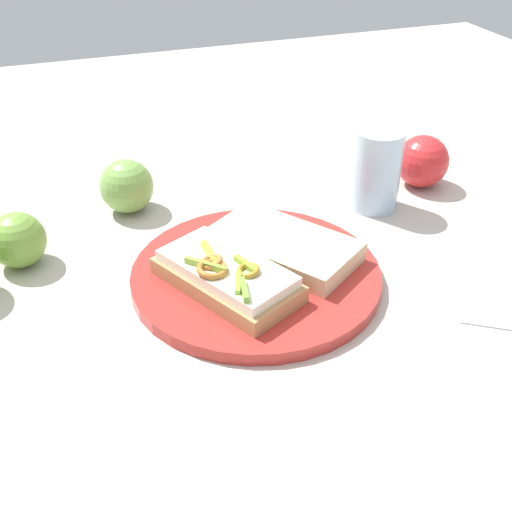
% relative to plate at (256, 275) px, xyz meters
% --- Properties ---
extents(ground_plane, '(2.00, 2.00, 0.00)m').
position_rel_plate_xyz_m(ground_plane, '(0.00, 0.00, -0.01)').
color(ground_plane, '#B9B0A3').
rests_on(ground_plane, ground).
extents(plate, '(0.30, 0.30, 0.02)m').
position_rel_plate_xyz_m(plate, '(0.00, 0.00, 0.00)').
color(plate, '#B52F2A').
rests_on(plate, ground_plane).
extents(sandwich, '(0.15, 0.19, 0.04)m').
position_rel_plate_xyz_m(sandwich, '(0.04, 0.02, 0.02)').
color(sandwich, tan).
rests_on(sandwich, plate).
extents(bread_slice_side, '(0.18, 0.20, 0.03)m').
position_rel_plate_xyz_m(bread_slice_side, '(-0.04, -0.02, 0.02)').
color(bread_slice_side, beige).
rests_on(bread_slice_side, plate).
extents(apple_0, '(0.11, 0.11, 0.08)m').
position_rel_plate_xyz_m(apple_0, '(-0.32, -0.15, 0.03)').
color(apple_0, red).
rests_on(apple_0, ground_plane).
extents(apple_1, '(0.11, 0.11, 0.08)m').
position_rel_plate_xyz_m(apple_1, '(0.11, -0.23, 0.03)').
color(apple_1, '#76A64A').
rests_on(apple_1, ground_plane).
extents(apple_2, '(0.08, 0.08, 0.07)m').
position_rel_plate_xyz_m(apple_2, '(0.26, -0.13, 0.03)').
color(apple_2, '#6F9D3A').
rests_on(apple_2, ground_plane).
extents(drinking_glass, '(0.07, 0.07, 0.12)m').
position_rel_plate_xyz_m(drinking_glass, '(-0.22, -0.12, 0.05)').
color(drinking_glass, silver).
rests_on(drinking_glass, ground_plane).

